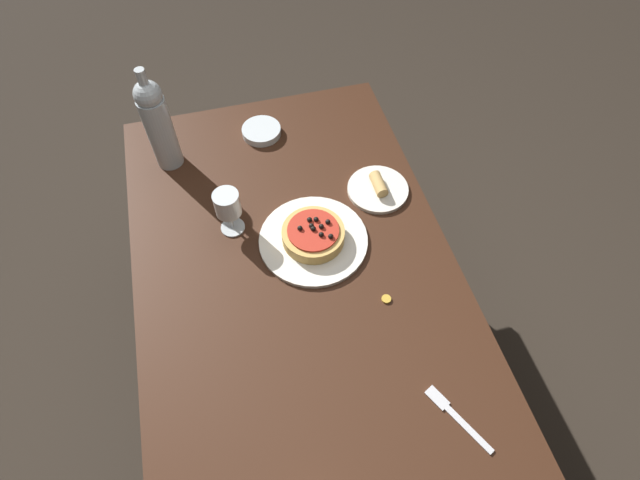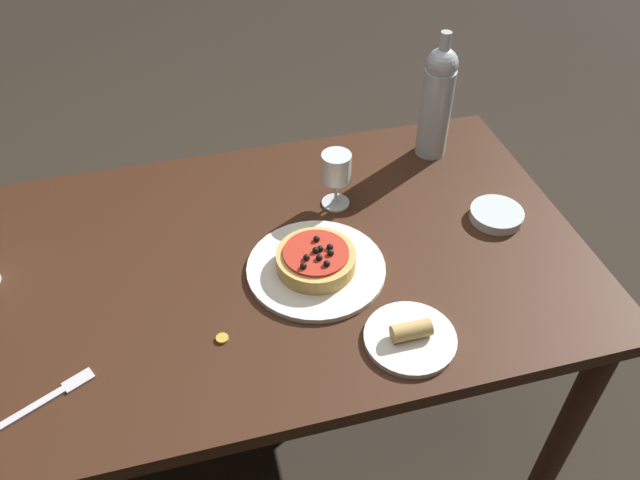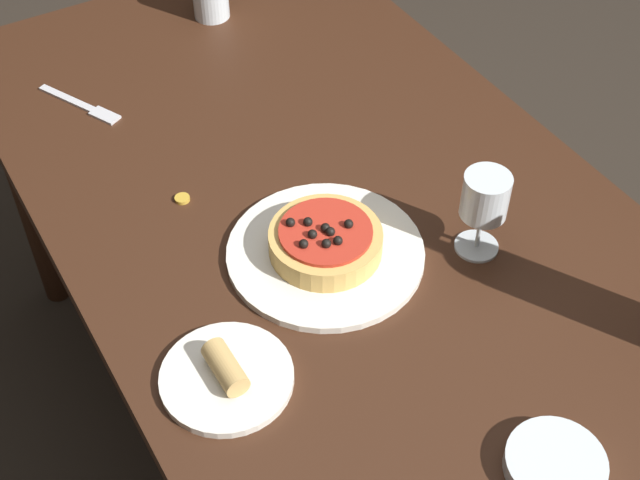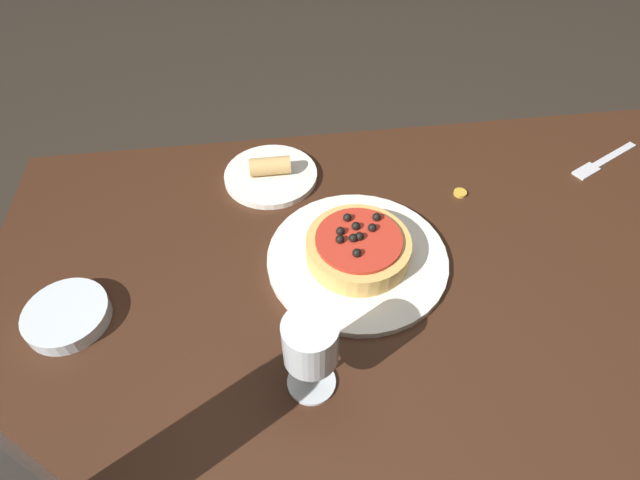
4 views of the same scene
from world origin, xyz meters
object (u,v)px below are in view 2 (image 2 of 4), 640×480
pizza (316,259)px  side_bowl (496,215)px  wine_glass (336,170)px  side_plate (410,337)px  fork (52,396)px  wine_bottle (437,101)px  bottle_cap (222,338)px  dining_table (254,287)px  dinner_plate (316,268)px

pizza → side_bowl: 0.45m
wine_glass → side_plate: size_ratio=0.79×
side_plate → fork: bearing=-3.7°
wine_bottle → side_bowl: 0.33m
bottle_cap → wine_bottle: bearing=-142.1°
dining_table → wine_bottle: bearing=-151.8°
fork → side_plate: size_ratio=0.96×
wine_glass → bottle_cap: wine_glass is taller
dinner_plate → side_plate: 0.26m
dinner_plate → side_bowl: size_ratio=2.40×
fork → side_plate: side_plate is taller
wine_bottle → bottle_cap: (0.62, 0.48, -0.15)m
dinner_plate → wine_glass: wine_glass is taller
wine_bottle → bottle_cap: wine_bottle is taller
side_bowl → fork: 1.00m
pizza → wine_glass: bearing=-116.2°
pizza → bottle_cap: size_ratio=6.97×
dinner_plate → wine_bottle: bearing=-139.0°
wine_glass → fork: size_ratio=0.83×
side_bowl → dining_table: bearing=-0.9°
fork → dinner_plate: bearing=-7.2°
dinner_plate → fork: size_ratio=1.74×
wine_bottle → fork: (0.92, 0.53, -0.15)m
side_bowl → bottle_cap: bearing=15.9°
pizza → side_plate: 0.26m
wine_bottle → side_plate: wine_bottle is taller
pizza → wine_glass: (-0.10, -0.20, 0.07)m
dinner_plate → wine_glass: 0.24m
wine_bottle → wine_glass: bearing=25.6°
wine_glass → side_plate: (-0.03, 0.43, -0.09)m
bottle_cap → side_bowl: bearing=-164.1°
dining_table → wine_glass: bearing=-148.7°
dining_table → pizza: (-0.13, 0.07, 0.12)m
wine_glass → side_bowl: (-0.34, 0.15, -0.09)m
wine_bottle → bottle_cap: 0.79m
bottle_cap → pizza: bearing=-148.8°
wine_bottle → bottle_cap: bearing=37.9°
dinner_plate → bottle_cap: dinner_plate is taller
dinner_plate → bottle_cap: size_ratio=12.24×
pizza → wine_bottle: 0.54m
dining_table → side_plate: (-0.25, 0.29, 0.09)m
wine_glass → side_bowl: 0.38m
dining_table → wine_bottle: 0.64m
pizza → side_plate: pizza is taller
wine_bottle → bottle_cap: size_ratio=13.69×
dining_table → wine_glass: wine_glass is taller
dinner_plate → wine_glass: bearing=-116.2°
pizza → wine_bottle: bearing=-138.9°
fork → bottle_cap: bottle_cap is taller
pizza → wine_bottle: wine_bottle is taller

